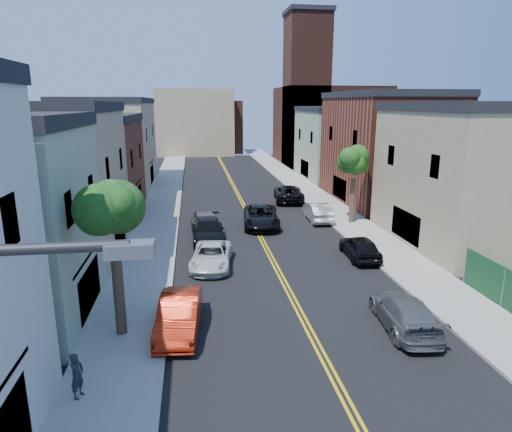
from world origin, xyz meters
name	(u,v)px	position (x,y,z in m)	size (l,w,h in m)	color
sidewalk_left	(161,202)	(-7.90, 40.00, 0.07)	(3.20, 100.00, 0.15)	gray
sidewalk_right	(318,198)	(7.90, 40.00, 0.07)	(3.20, 100.00, 0.15)	gray
curb_left	(179,202)	(-6.15, 40.00, 0.07)	(0.30, 100.00, 0.15)	gray
curb_right	(301,198)	(6.15, 40.00, 0.07)	(0.30, 100.00, 0.15)	gray
bldg_left_tan_near	(41,187)	(-14.00, 25.00, 4.50)	(9.00, 10.00, 9.00)	#998466
bldg_left_brick	(83,170)	(-14.00, 36.00, 4.00)	(9.00, 12.00, 8.00)	brown
bldg_left_tan_far	(111,146)	(-14.00, 50.00, 4.75)	(9.00, 16.00, 9.50)	#998466
bldg_right_tan	(471,179)	(14.00, 24.00, 4.50)	(9.00, 12.00, 9.00)	#998466
bldg_right_brick	(385,151)	(14.00, 38.00, 5.00)	(9.00, 14.00, 10.00)	brown
bldg_right_palegrn	(339,145)	(14.00, 52.00, 4.25)	(9.00, 12.00, 8.50)	gray
church	(324,118)	(16.33, 67.07, 7.24)	(16.20, 14.20, 22.60)	#4C2319
backdrop_left	(195,123)	(-4.00, 82.00, 6.00)	(14.00, 8.00, 12.00)	#998466
backdrop_center	(215,127)	(0.00, 86.00, 5.00)	(10.00, 8.00, 10.00)	brown
tree_left_mid	(110,181)	(-7.88, 14.01, 6.58)	(5.20, 5.20, 9.29)	#3D281E
tree_right_far	(355,152)	(7.92, 30.01, 5.76)	(4.40, 4.40, 8.03)	#3D281E
red_sedan	(179,315)	(-5.50, 14.02, 0.78)	(1.65, 4.72, 1.56)	red
white_pickup	(211,256)	(-3.80, 21.64, 0.68)	(2.26, 4.89, 1.36)	silver
grey_car_left	(206,224)	(-3.86, 28.38, 0.84)	(1.98, 4.92, 1.68)	#55565C
black_car_left	(208,231)	(-3.80, 26.76, 0.78)	(2.19, 5.40, 1.57)	black
grey_car_right	(405,313)	(4.11, 12.94, 0.71)	(2.00, 4.91, 1.43)	#4F5156
black_car_right	(360,247)	(5.50, 21.86, 0.73)	(1.73, 4.30, 1.47)	black
silver_car_right	(318,212)	(5.42, 31.25, 0.77)	(1.63, 4.68, 1.54)	#AAACB2
dark_car_right_far	(289,193)	(4.63, 39.01, 0.81)	(2.69, 5.84, 1.62)	black
black_suv_lane	(261,216)	(0.50, 30.14, 0.81)	(2.69, 5.84, 1.62)	black
pedestrian_left	(77,376)	(-8.67, 9.84, 0.93)	(0.57, 0.37, 1.56)	#222229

